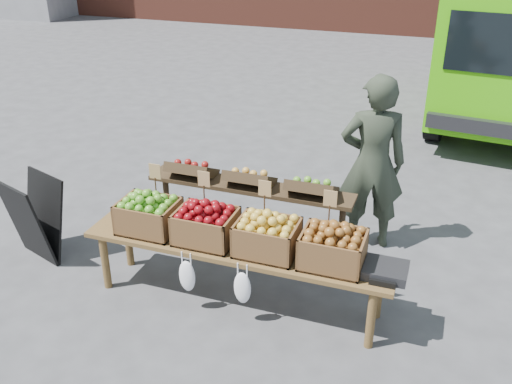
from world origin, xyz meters
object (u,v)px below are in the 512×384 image
at_px(vendor, 372,163).
at_px(crate_russet_pears, 206,226).
at_px(crate_golden_apples, 149,216).
at_px(chalkboard_sign, 35,219).
at_px(display_bench, 237,274).
at_px(back_table, 250,211).
at_px(crate_red_apples, 267,238).
at_px(crate_green_apples, 333,250).
at_px(weighing_scale, 386,270).

distance_m(vendor, crate_russet_pears, 1.83).
height_order(vendor, crate_golden_apples, vendor).
bearing_deg(chalkboard_sign, display_bench, 18.44).
distance_m(crate_golden_apples, crate_russet_pears, 0.55).
distance_m(back_table, crate_russet_pears, 0.76).
height_order(chalkboard_sign, display_bench, chalkboard_sign).
distance_m(crate_red_apples, crate_green_apples, 0.55).
relative_size(crate_golden_apples, weighing_scale, 1.47).
height_order(vendor, display_bench, vendor).
height_order(display_bench, crate_green_apples, crate_green_apples).
height_order(back_table, display_bench, back_table).
height_order(crate_russet_pears, weighing_scale, crate_russet_pears).
bearing_deg(crate_green_apples, display_bench, 180.00).
relative_size(chalkboard_sign, crate_red_apples, 1.72).
height_order(display_bench, crate_red_apples, crate_red_apples).
xyz_separation_m(crate_golden_apples, weighing_scale, (2.08, 0.00, -0.10)).
xyz_separation_m(crate_russet_pears, crate_green_apples, (1.10, 0.00, 0.00)).
relative_size(crate_golden_apples, crate_green_apples, 1.00).
bearing_deg(crate_russet_pears, crate_red_apples, 0.00).
xyz_separation_m(display_bench, crate_golden_apples, (-0.82, 0.00, 0.42)).
distance_m(display_bench, crate_russet_pears, 0.51).
relative_size(vendor, crate_golden_apples, 3.59).
height_order(back_table, crate_red_apples, back_table).
bearing_deg(chalkboard_sign, crate_red_apples, 18.51).
height_order(chalkboard_sign, crate_golden_apples, chalkboard_sign).
bearing_deg(crate_red_apples, display_bench, 180.00).
xyz_separation_m(chalkboard_sign, crate_green_apples, (2.94, -0.03, 0.28)).
xyz_separation_m(vendor, crate_green_apples, (-0.07, -1.39, -0.19)).
height_order(crate_golden_apples, weighing_scale, crate_golden_apples).
xyz_separation_m(vendor, crate_golden_apples, (-1.72, -1.39, -0.19)).
bearing_deg(vendor, crate_green_apples, 71.77).
bearing_deg(back_table, crate_golden_apples, -133.51).
xyz_separation_m(crate_russet_pears, crate_red_apples, (0.55, 0.00, 0.00)).
bearing_deg(display_bench, vendor, 57.17).
bearing_deg(crate_red_apples, back_table, 120.05).
xyz_separation_m(crate_green_apples, weighing_scale, (0.43, 0.00, -0.10)).
xyz_separation_m(back_table, crate_green_apples, (0.97, -0.72, 0.19)).
relative_size(display_bench, crate_russet_pears, 5.40).
xyz_separation_m(display_bench, crate_green_apples, (0.82, 0.00, 0.42)).
bearing_deg(crate_green_apples, crate_golden_apples, 180.00).
distance_m(back_table, weighing_scale, 1.57).
distance_m(display_bench, crate_green_apples, 0.93).
height_order(display_bench, crate_russet_pears, crate_russet_pears).
distance_m(crate_golden_apples, crate_green_apples, 1.65).
bearing_deg(display_bench, crate_golden_apples, 180.00).
bearing_deg(crate_russet_pears, chalkboard_sign, 179.21).
distance_m(crate_red_apples, weighing_scale, 0.98).
bearing_deg(crate_russet_pears, display_bench, 0.00).
height_order(vendor, crate_russet_pears, vendor).
bearing_deg(crate_russet_pears, crate_green_apples, 0.00).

